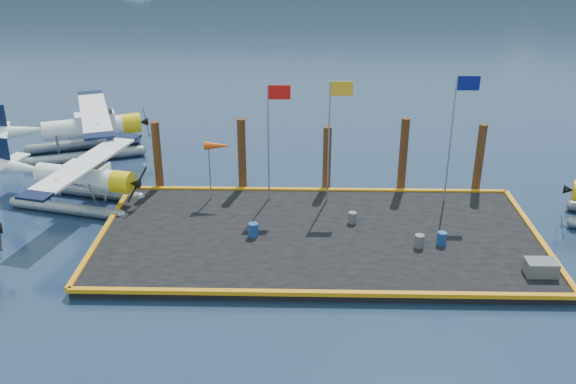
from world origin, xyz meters
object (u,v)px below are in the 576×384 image
flagpole_blue (457,121)px  piling_3 (403,157)px  piling_0 (158,158)px  flagpole_red (272,125)px  seaplane_c (89,130)px  piling_1 (242,157)px  flagpole_yellow (333,123)px  drum_1 (419,241)px  piling_4 (479,161)px  piling_2 (327,161)px  windsock (218,147)px  crate (541,268)px  drum_5 (352,218)px  seaplane_b (82,180)px  drum_0 (253,230)px  drum_2 (442,238)px

flagpole_blue → piling_3: bearing=143.9°
piling_0 → flagpole_red: bearing=-14.5°
flagpole_red → seaplane_c: bearing=147.9°
seaplane_c → piling_1: 11.53m
seaplane_c → flagpole_yellow: bearing=43.5°
piling_0 → drum_1: bearing=-27.0°
flagpole_blue → piling_4: size_ratio=1.62×
piling_2 → piling_3: size_ratio=0.88×
flagpole_yellow → piling_1: 5.52m
drum_1 → windsock: (-9.43, 4.96, 2.53)m
crate → flagpole_blue: size_ratio=0.19×
drum_5 → piling_1: size_ratio=0.13×
flagpole_red → seaplane_b: bearing=-178.8°
drum_0 → piling_2: bearing=58.4°
flagpole_yellow → windsock: bearing=180.0°
flagpole_blue → piling_1: bearing=171.5°
drum_2 → piling_2: piling_2 is taller
crate → piling_2: (-8.50, 8.76, 1.19)m
piling_4 → flagpole_red: bearing=-171.6°
drum_5 → drum_0: bearing=-162.5°
drum_1 → piling_1: 10.76m
piling_3 → piling_4: bearing=0.0°
drum_1 → piling_2: size_ratio=0.16×
drum_0 → flagpole_red: (0.71, 4.10, 3.68)m
seaplane_b → drum_5: 13.90m
drum_2 → windsock: 11.75m
seaplane_b → drum_0: size_ratio=14.54×
drum_2 → seaplane_b: bearing=165.7°
drum_1 → piling_2: piling_2 is taller
seaplane_c → piling_4: (22.49, -5.74, 0.41)m
piling_2 → piling_3: piling_3 is taller
drum_0 → piling_0: (-5.49, 5.70, 1.28)m
drum_0 → flagpole_blue: bearing=22.9°
drum_0 → piling_4: bearing=26.4°
piling_1 → piling_2: (4.50, 0.00, -0.20)m
crate → piling_4: piling_4 is taller
flagpole_yellow → windsock: flagpole_yellow is taller
seaplane_b → piling_4: (20.56, 1.81, 0.56)m
seaplane_b → flagpole_blue: flagpole_blue is taller
windsock → piling_4: (13.53, 1.60, -1.23)m
drum_1 → piling_2: bearing=120.8°
flagpole_red → drum_5: bearing=-34.1°
seaplane_c → drum_5: bearing=37.4°
piling_3 → drum_2: bearing=-81.4°
flagpole_red → flagpole_blue: flagpole_blue is taller
piling_1 → piling_4: size_ratio=1.05×
windsock → piling_0: piling_0 is taller
drum_1 → piling_2: 7.73m
piling_0 → piling_2: bearing=0.0°
crate → piling_3: (-4.50, 8.76, 1.44)m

